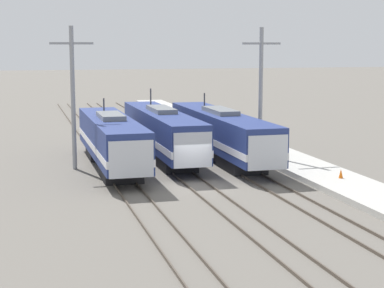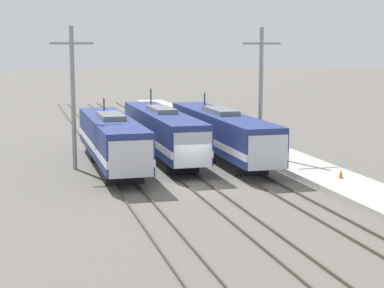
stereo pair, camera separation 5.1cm
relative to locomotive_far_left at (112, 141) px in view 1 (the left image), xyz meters
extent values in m
plane|color=#666059|center=(4.40, -7.15, -2.05)|extent=(400.00, 400.00, 0.00)
cube|color=#4C4238|center=(-0.72, -7.15, -1.97)|extent=(0.07, 120.00, 0.15)
cube|color=#4C4238|center=(0.72, -7.15, -1.97)|extent=(0.07, 120.00, 0.15)
cube|color=#4C4238|center=(3.68, -7.15, -1.97)|extent=(0.07, 120.00, 0.15)
cube|color=#4C4238|center=(5.12, -7.15, -1.97)|extent=(0.07, 120.00, 0.15)
cube|color=#4C4238|center=(8.08, -7.15, -1.97)|extent=(0.07, 120.00, 0.15)
cube|color=#4C4238|center=(9.52, -7.15, -1.97)|extent=(0.07, 120.00, 0.15)
cube|color=black|center=(0.00, -3.68, -1.57)|extent=(2.50, 3.73, 0.95)
cube|color=black|center=(0.00, 4.80, -1.57)|extent=(2.50, 3.73, 0.95)
cube|color=navy|center=(0.00, 0.56, 0.23)|extent=(2.95, 16.96, 2.66)
cube|color=silver|center=(0.00, 0.56, -0.30)|extent=(2.99, 17.00, 0.48)
cube|color=silver|center=(0.00, -6.84, 0.03)|extent=(2.71, 2.35, 2.26)
cube|color=black|center=(0.00, -7.94, 0.53)|extent=(2.30, 0.08, 0.63)
cube|color=slate|center=(0.00, 0.56, 1.73)|extent=(1.62, 4.24, 0.35)
cylinder|color=#38383D|center=(0.00, 4.29, 2.14)|extent=(0.12, 0.12, 1.16)
cube|color=black|center=(4.40, -1.08, -1.57)|extent=(2.37, 4.12, 0.95)
cube|color=black|center=(4.40, 8.28, -1.57)|extent=(2.37, 4.12, 0.95)
cube|color=navy|center=(4.40, 3.60, 0.27)|extent=(2.78, 18.72, 2.73)
cube|color=silver|center=(4.40, 3.60, -0.28)|extent=(2.82, 18.76, 0.49)
cube|color=silver|center=(4.40, -4.62, 0.06)|extent=(2.56, 2.48, 2.32)
cube|color=black|center=(4.40, -5.78, 0.57)|extent=(2.18, 0.08, 0.65)
cube|color=slate|center=(4.40, 3.60, 1.80)|extent=(1.53, 4.68, 0.35)
cylinder|color=#38383D|center=(4.40, 7.72, 2.40)|extent=(0.12, 0.12, 1.54)
cube|color=black|center=(8.80, -2.76, -1.57)|extent=(2.47, 4.40, 0.95)
cube|color=black|center=(8.80, 7.24, -1.57)|extent=(2.47, 4.40, 0.95)
cube|color=navy|center=(8.80, 2.24, 0.22)|extent=(2.91, 20.00, 2.64)
cube|color=silver|center=(8.80, 2.24, -0.31)|extent=(2.95, 20.04, 0.47)
cube|color=silver|center=(8.80, -6.88, 0.02)|extent=(2.67, 1.97, 2.24)
cube|color=black|center=(8.80, -7.78, 0.52)|extent=(2.27, 0.08, 0.63)
cube|color=slate|center=(8.80, 2.24, 1.72)|extent=(1.60, 5.00, 0.35)
cylinder|color=#38383D|center=(8.80, 6.64, 2.16)|extent=(0.12, 0.12, 1.25)
cylinder|color=gray|center=(-2.62, 0.76, 3.04)|extent=(0.31, 0.31, 10.17)
cube|color=gray|center=(-2.62, 0.76, 6.90)|extent=(3.05, 0.16, 0.16)
cylinder|color=gray|center=(11.57, 0.76, 3.04)|extent=(0.31, 0.31, 10.17)
cube|color=gray|center=(11.57, 0.76, 6.90)|extent=(3.05, 0.16, 0.16)
cube|color=#B7B5AD|center=(13.19, -7.15, -1.85)|extent=(4.00, 120.00, 0.39)
cone|color=orange|center=(13.39, -8.88, -1.36)|extent=(0.28, 0.28, 0.59)
camera|label=1|loc=(-6.33, -45.24, 6.75)|focal=60.00mm
camera|label=2|loc=(-6.28, -45.25, 6.75)|focal=60.00mm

